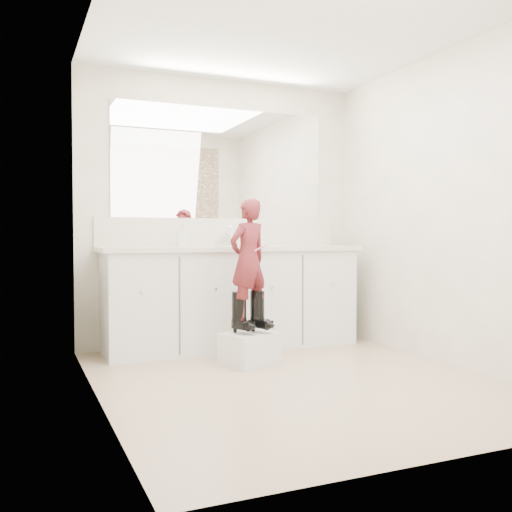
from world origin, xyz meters
name	(u,v)px	position (x,y,z in m)	size (l,w,h in m)	color
floor	(296,380)	(0.00, 0.00, 0.00)	(3.00, 3.00, 0.00)	#978162
ceiling	(296,23)	(0.00, 0.00, 2.40)	(3.00, 3.00, 0.00)	white
wall_back	(222,212)	(0.00, 1.50, 1.20)	(2.60, 2.60, 0.00)	beige
wall_front	(454,185)	(0.00, -1.50, 1.20)	(2.60, 2.60, 0.00)	beige
wall_left	(97,198)	(-1.30, 0.00, 1.20)	(3.00, 3.00, 0.00)	beige
wall_right	(448,207)	(1.30, 0.00, 1.20)	(3.00, 3.00, 0.00)	beige
vanity_cabinet	(232,299)	(0.00, 1.23, 0.42)	(2.20, 0.55, 0.85)	silver
countertop	(233,249)	(0.00, 1.21, 0.87)	(2.28, 0.58, 0.04)	beige
backsplash	(222,232)	(0.00, 1.49, 1.02)	(2.28, 0.03, 0.25)	beige
mirror	(222,164)	(0.00, 1.49, 1.64)	(2.00, 0.02, 1.00)	white
dot_panel	(454,80)	(0.00, -1.49, 1.65)	(2.00, 0.01, 1.20)	#472819
faucet	(226,240)	(0.00, 1.38, 0.94)	(0.08, 0.08, 0.10)	silver
cup	(258,242)	(0.24, 1.22, 0.93)	(0.09, 0.09, 0.08)	beige
soap_bottle	(183,235)	(-0.43, 1.27, 0.98)	(0.09, 0.09, 0.19)	silver
step_stool	(249,349)	(-0.12, 0.55, 0.12)	(0.38, 0.32, 0.24)	silver
boot_left	(239,312)	(-0.19, 0.57, 0.40)	(0.12, 0.21, 0.32)	black
boot_right	(257,311)	(-0.04, 0.57, 0.40)	(0.12, 0.21, 0.32)	black
toddler	(248,259)	(-0.12, 0.57, 0.80)	(0.34, 0.22, 0.92)	#9C3035
toothbrush	(261,248)	(-0.05, 0.49, 0.89)	(0.01, 0.01, 0.14)	#D6538C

